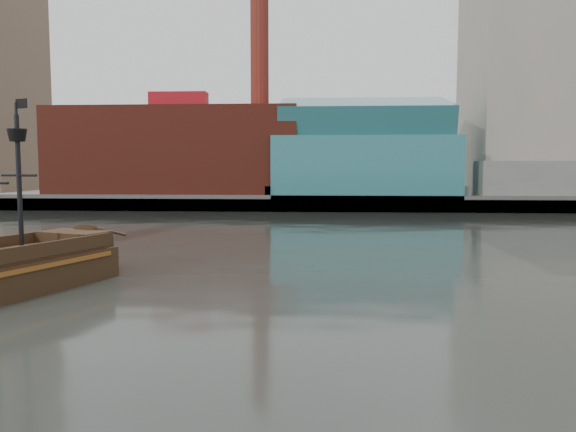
{
  "coord_description": "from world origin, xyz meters",
  "views": [
    {
      "loc": [
        3.25,
        -25.75,
        7.15
      ],
      "look_at": [
        1.03,
        9.66,
        4.0
      ],
      "focal_mm": 35.0,
      "sensor_mm": 36.0,
      "label": 1
    }
  ],
  "objects": [
    {
      "name": "seawall",
      "position": [
        0.0,
        62.5,
        1.3
      ],
      "size": [
        220.0,
        1.0,
        2.6
      ],
      "primitive_type": "cube",
      "color": "#4C4C49",
      "rests_on": "ground"
    },
    {
      "name": "skyline",
      "position": [
        5.21,
        84.56,
        24.55
      ],
      "size": [
        149.0,
        45.0,
        62.0
      ],
      "color": "#7A6149",
      "rests_on": "promenade_far"
    },
    {
      "name": "ground",
      "position": [
        0.0,
        0.0,
        0.0
      ],
      "size": [
        400.0,
        400.0,
        0.0
      ],
      "primitive_type": "plane",
      "color": "black",
      "rests_on": "ground"
    },
    {
      "name": "pirate_ship",
      "position": [
        -14.69,
        4.59,
        1.08
      ],
      "size": [
        9.97,
        16.55,
        11.9
      ],
      "rotation": [
        0.0,
        0.0,
        -0.36
      ],
      "color": "black",
      "rests_on": "ground"
    },
    {
      "name": "promenade_far",
      "position": [
        0.0,
        92.0,
        1.0
      ],
      "size": [
        220.0,
        60.0,
        2.0
      ],
      "primitive_type": "cube",
      "color": "slate",
      "rests_on": "ground"
    }
  ]
}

